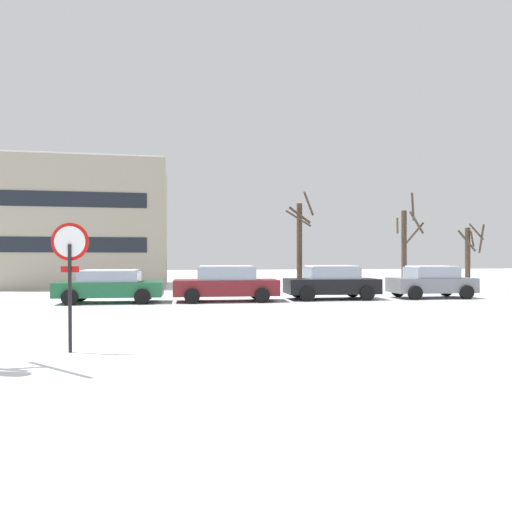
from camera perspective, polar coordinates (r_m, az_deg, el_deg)
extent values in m
plane|color=white|center=(11.92, -12.62, -9.37)|extent=(120.00, 120.00, 0.00)
cube|color=silver|center=(15.15, -12.03, -7.40)|extent=(80.00, 8.52, 0.00)
cylinder|color=black|center=(10.03, -21.84, -4.86)|extent=(0.07, 0.15, 2.17)
cylinder|color=red|center=(10.00, -21.83, 1.64)|extent=(0.75, 0.14, 0.76)
cylinder|color=white|center=(9.99, -21.85, 1.64)|extent=(0.62, 0.12, 0.62)
cube|color=red|center=(10.00, -21.83, -1.52)|extent=(0.36, 0.08, 0.12)
cylinder|color=white|center=(10.01, -21.81, 1.92)|extent=(0.42, 0.09, 0.42)
cube|color=#1E6038|center=(20.54, -17.41, -3.88)|extent=(4.38, 1.95, 0.62)
cube|color=#8C99A8|center=(20.51, -17.41, -2.40)|extent=(2.43, 1.74, 0.45)
cube|color=white|center=(20.50, -17.41, -1.70)|extent=(2.21, 1.60, 0.06)
cylinder|color=black|center=(21.29, -13.26, -4.46)|extent=(0.65, 0.24, 0.64)
cylinder|color=black|center=(19.46, -13.76, -4.86)|extent=(0.65, 0.24, 0.64)
cylinder|color=black|center=(21.73, -20.68, -4.36)|extent=(0.65, 0.24, 0.64)
cylinder|color=black|center=(19.94, -21.85, -4.73)|extent=(0.65, 0.24, 0.64)
cube|color=maroon|center=(20.27, -3.71, -3.86)|extent=(4.55, 1.88, 0.67)
cube|color=#8C99A8|center=(20.24, -3.71, -2.14)|extent=(2.52, 1.67, 0.55)
cube|color=white|center=(20.23, -3.71, -1.27)|extent=(2.29, 1.54, 0.06)
cylinder|color=black|center=(21.31, 0.04, -4.46)|extent=(0.65, 0.24, 0.64)
cylinder|color=black|center=(19.57, 0.76, -4.83)|extent=(0.65, 0.24, 0.64)
cylinder|color=black|center=(21.11, -7.85, -4.49)|extent=(0.65, 0.24, 0.64)
cylinder|color=black|center=(19.35, -7.85, -4.89)|extent=(0.65, 0.24, 0.64)
cube|color=black|center=(21.56, 9.19, -3.65)|extent=(4.22, 1.99, 0.67)
cube|color=#8C99A8|center=(21.54, 9.19, -2.03)|extent=(2.34, 1.77, 0.55)
cube|color=white|center=(21.53, 9.19, -1.23)|extent=(2.13, 1.64, 0.06)
cylinder|color=black|center=(22.90, 11.74, -4.16)|extent=(0.65, 0.24, 0.64)
cylinder|color=black|center=(21.14, 13.46, -4.49)|extent=(0.65, 0.24, 0.64)
cylinder|color=black|center=(22.14, 5.12, -4.30)|extent=(0.65, 0.24, 0.64)
cylinder|color=black|center=(20.31, 6.32, -4.66)|extent=(0.65, 0.24, 0.64)
cube|color=slate|center=(23.44, 20.67, -3.35)|extent=(3.89, 1.83, 0.68)
cube|color=#8C99A8|center=(23.41, 20.67, -1.90)|extent=(2.16, 1.64, 0.51)
cube|color=white|center=(23.40, 20.67, -1.21)|extent=(1.97, 1.51, 0.06)
cylinder|color=black|center=(24.82, 22.24, -3.84)|extent=(0.65, 0.24, 0.64)
cylinder|color=black|center=(23.33, 24.39, -4.07)|extent=(0.65, 0.24, 0.64)
cylinder|color=black|center=(23.67, 17.00, -4.02)|extent=(0.65, 0.24, 0.64)
cylinder|color=black|center=(22.11, 18.91, -4.29)|extent=(0.65, 0.24, 0.64)
cylinder|color=#423326|center=(24.64, 5.34, 0.92)|extent=(0.30, 0.30, 4.76)
cylinder|color=#423326|center=(24.57, 6.47, 6.38)|extent=(0.85, 0.94, 1.17)
cylinder|color=#423326|center=(24.08, 5.22, 4.61)|extent=(1.29, 0.55, 0.90)
cylinder|color=#423326|center=(24.20, 5.39, 5.01)|extent=(1.15, 0.39, 0.92)
cylinder|color=#423326|center=(28.06, 17.69, 0.63)|extent=(0.30, 0.30, 4.60)
cylinder|color=#423326|center=(28.16, 18.66, 5.75)|extent=(0.70, 0.96, 1.53)
cylinder|color=#423326|center=(28.59, 18.79, 2.58)|extent=(0.49, 1.53, 1.27)
cylinder|color=#423326|center=(27.79, 19.09, 3.88)|extent=(1.39, 1.04, 1.21)
cylinder|color=#423326|center=(28.11, 16.93, 3.59)|extent=(0.46, 0.79, 0.98)
cylinder|color=#423326|center=(30.35, 24.51, -0.30)|extent=(0.30, 0.30, 3.68)
cylinder|color=#423326|center=(30.30, 24.98, 1.92)|extent=(0.53, 0.46, 0.94)
cylinder|color=#423326|center=(30.48, 25.91, 1.90)|extent=(0.82, 1.48, 1.68)
cylinder|color=#423326|center=(30.03, 25.39, 2.70)|extent=(1.21, 0.47, 0.95)
cylinder|color=#423326|center=(29.91, 24.42, 1.71)|extent=(0.86, 0.74, 1.30)
cube|color=#9E937F|center=(33.13, -20.21, 3.41)|extent=(10.66, 8.03, 7.96)
cube|color=white|center=(33.62, -20.20, 10.28)|extent=(10.44, 7.87, 0.10)
cube|color=black|center=(29.11, -21.63, 1.29)|extent=(8.53, 0.04, 0.90)
cube|color=black|center=(29.30, -21.63, 6.49)|extent=(8.53, 0.04, 0.90)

